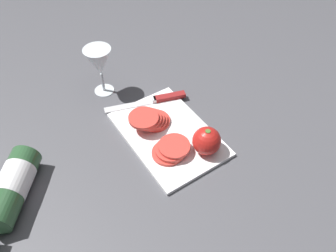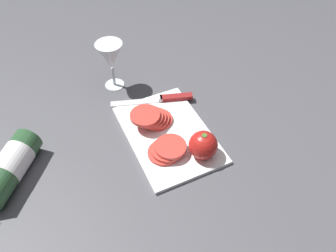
{
  "view_description": "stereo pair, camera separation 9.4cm",
  "coord_description": "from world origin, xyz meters",
  "px_view_note": "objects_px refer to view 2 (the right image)",
  "views": [
    {
      "loc": [
        -0.44,
        0.38,
        0.74
      ],
      "look_at": [
        0.09,
        0.03,
        0.04
      ],
      "focal_mm": 35.0,
      "sensor_mm": 36.0,
      "label": 1
    },
    {
      "loc": [
        -0.49,
        0.3,
        0.74
      ],
      "look_at": [
        0.09,
        0.03,
        0.04
      ],
      "focal_mm": 35.0,
      "sensor_mm": 36.0,
      "label": 2
    }
  ],
  "objects_px": {
    "whole_tomato": "(203,145)",
    "tomato_slice_stack_far": "(167,150)",
    "wine_bottle": "(7,171)",
    "wine_glass": "(111,57)",
    "knife": "(168,98)",
    "tomato_slice_stack_near": "(152,117)"
  },
  "relations": [
    {
      "from": "wine_bottle",
      "to": "tomato_slice_stack_far",
      "type": "bearing_deg",
      "value": -104.03
    },
    {
      "from": "wine_bottle",
      "to": "tomato_slice_stack_near",
      "type": "bearing_deg",
      "value": -86.91
    },
    {
      "from": "knife",
      "to": "tomato_slice_stack_far",
      "type": "relative_size",
      "value": 2.38
    },
    {
      "from": "whole_tomato",
      "to": "tomato_slice_stack_far",
      "type": "relative_size",
      "value": 0.74
    },
    {
      "from": "knife",
      "to": "tomato_slice_stack_far",
      "type": "height_order",
      "value": "tomato_slice_stack_far"
    },
    {
      "from": "wine_bottle",
      "to": "wine_glass",
      "type": "height_order",
      "value": "wine_glass"
    },
    {
      "from": "knife",
      "to": "tomato_slice_stack_far",
      "type": "distance_m",
      "value": 0.22
    },
    {
      "from": "wine_bottle",
      "to": "whole_tomato",
      "type": "height_order",
      "value": "whole_tomato"
    },
    {
      "from": "wine_glass",
      "to": "tomato_slice_stack_near",
      "type": "relative_size",
      "value": 1.27
    },
    {
      "from": "wine_bottle",
      "to": "whole_tomato",
      "type": "relative_size",
      "value": 3.66
    },
    {
      "from": "whole_tomato",
      "to": "knife",
      "type": "relative_size",
      "value": 0.31
    },
    {
      "from": "wine_glass",
      "to": "tomato_slice_stack_near",
      "type": "bearing_deg",
      "value": -169.78
    },
    {
      "from": "wine_glass",
      "to": "tomato_slice_stack_far",
      "type": "height_order",
      "value": "wine_glass"
    },
    {
      "from": "tomato_slice_stack_far",
      "to": "knife",
      "type": "bearing_deg",
      "value": -25.87
    },
    {
      "from": "wine_bottle",
      "to": "wine_glass",
      "type": "distance_m",
      "value": 0.45
    },
    {
      "from": "knife",
      "to": "tomato_slice_stack_near",
      "type": "distance_m",
      "value": 0.12
    },
    {
      "from": "wine_glass",
      "to": "knife",
      "type": "bearing_deg",
      "value": -140.34
    },
    {
      "from": "knife",
      "to": "wine_glass",
      "type": "bearing_deg",
      "value": -32.41
    },
    {
      "from": "knife",
      "to": "tomato_slice_stack_near",
      "type": "relative_size",
      "value": 2.0
    },
    {
      "from": "wine_bottle",
      "to": "tomato_slice_stack_near",
      "type": "relative_size",
      "value": 2.27
    },
    {
      "from": "wine_bottle",
      "to": "whole_tomato",
      "type": "bearing_deg",
      "value": -106.67
    },
    {
      "from": "wine_glass",
      "to": "wine_bottle",
      "type": "bearing_deg",
      "value": 124.15
    }
  ]
}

